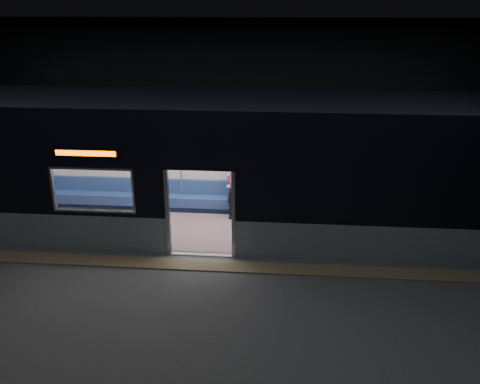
# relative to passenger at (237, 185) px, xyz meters

# --- Properties ---
(station_floor) EXTENTS (24.00, 14.00, 0.01)m
(station_floor) POSITION_rel_passenger_xyz_m (-0.58, -3.55, -0.82)
(station_floor) COLOR #47494C
(station_floor) RESTS_ON ground
(station_envelope) EXTENTS (24.00, 14.00, 5.00)m
(station_envelope) POSITION_rel_passenger_xyz_m (-0.58, -3.55, 2.84)
(station_envelope) COLOR black
(station_envelope) RESTS_ON station_floor
(tactile_strip) EXTENTS (22.80, 0.50, 0.03)m
(tactile_strip) POSITION_rel_passenger_xyz_m (-0.58, -3.00, -0.80)
(tactile_strip) COLOR #8C7F59
(tactile_strip) RESTS_ON station_floor
(metro_car) EXTENTS (18.00, 3.04, 3.35)m
(metro_car) POSITION_rel_passenger_xyz_m (-0.58, -1.00, 1.03)
(metro_car) COLOR #91A2AD
(metro_car) RESTS_ON station_floor
(passenger) EXTENTS (0.44, 0.74, 1.42)m
(passenger) POSITION_rel_passenger_xyz_m (0.00, 0.00, 0.00)
(passenger) COLOR black
(passenger) RESTS_ON metro_car
(handbag) EXTENTS (0.31, 0.28, 0.14)m
(handbag) POSITION_rel_passenger_xyz_m (-0.03, -0.24, -0.13)
(handbag) COLOR black
(handbag) RESTS_ON passenger
(transit_map) EXTENTS (0.90, 0.03, 0.59)m
(transit_map) POSITION_rel_passenger_xyz_m (1.18, 0.31, 0.62)
(transit_map) COLOR white
(transit_map) RESTS_ON metro_car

